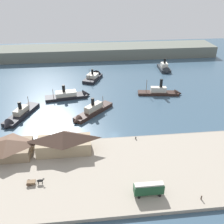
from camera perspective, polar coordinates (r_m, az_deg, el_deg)
The scene contains 16 objects.
ground_plane at distance 103.60m, azimuth 0.52°, elevation -5.10°, with size 320.00×320.00×0.00m, color #385166.
quay_promenade at distance 85.88m, azimuth 2.30°, elevation -12.84°, with size 110.00×36.00×1.20m, color #9E9384.
seawall_edge at distance 100.36m, azimuth 0.77°, elevation -5.99°, with size 110.00×0.80×1.00m, color gray.
ferry_shed_customs_shed at distance 96.29m, azimuth -21.93°, elevation -7.20°, with size 15.46×10.90×6.33m.
ferry_shed_east_terminal at distance 92.21m, azimuth -10.60°, elevation -6.34°, with size 19.06×8.62×8.21m.
street_tram at distance 76.57m, azimuth 8.12°, elevation -16.33°, with size 8.51×2.56×4.14m.
horse_cart at distance 83.26m, azimuth -16.72°, elevation -14.49°, with size 5.42×1.67×1.87m.
pedestrian_at_waters_edge at distance 79.91m, azimuth 19.13°, elevation -17.39°, with size 0.38×0.38×1.53m.
mooring_post_west at distance 99.31m, azimuth 5.27°, elevation -5.73°, with size 0.44×0.44×0.90m, color black.
ferry_near_quay at distance 175.80m, azimuth 11.53°, elevation 9.37°, with size 6.91×15.77×9.64m.
ferry_mid_harbor at distance 121.24m, azimuth -20.09°, elevation -0.95°, with size 13.92×23.98×8.82m.
ferry_moored_west at distance 140.06m, azimuth 11.24°, elevation 4.34°, with size 23.61×7.82×9.96m.
ferry_approaching_west at distance 135.34m, azimuth -8.93°, elevation 3.68°, with size 23.80×9.41×9.36m.
ferry_outer_harbor at distance 159.25m, azimuth -3.98°, elevation 7.79°, with size 13.16×18.06×10.39m.
ferry_approaching_east at distance 117.11m, azimuth -4.82°, elevation -0.07°, with size 20.14×20.51×9.07m.
far_headland at distance 203.12m, azimuth -3.24°, elevation 13.18°, with size 180.00×24.00×8.00m, color #60665B.
Camera 1 is at (-10.44, -85.76, 57.17)m, focal length 41.42 mm.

